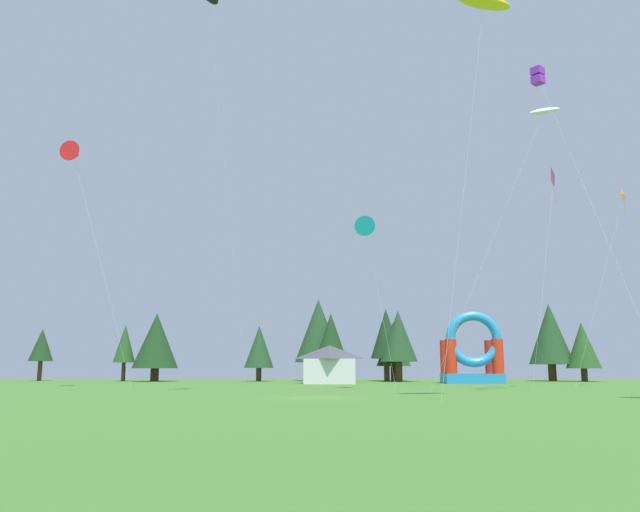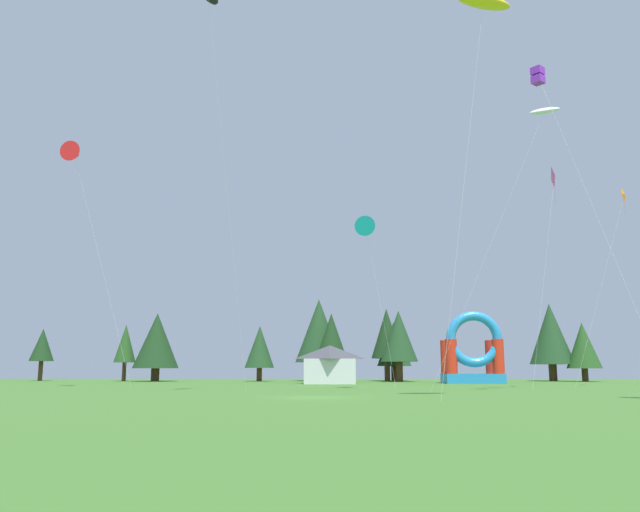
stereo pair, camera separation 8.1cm
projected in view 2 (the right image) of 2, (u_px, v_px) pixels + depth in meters
ground_plane at (316, 398)px, 36.37m from camera, size 120.00×120.00×0.00m
kite_white_parafoil at (545, 111)px, 48.50m from camera, size 10.33×1.06×21.34m
kite_red_delta at (74, 154)px, 55.69m from camera, size 7.11×1.76×20.93m
kite_teal_delta at (366, 228)px, 51.52m from camera, size 3.09×1.76×13.59m
kite_purple_box at (538, 76)px, 44.99m from camera, size 5.23×5.74×22.50m
kite_orange_diamond at (624, 198)px, 58.13m from camera, size 6.19×1.00×17.55m
kite_pink_diamond at (555, 179)px, 52.48m from camera, size 3.81×3.09×17.67m
kite_yellow_parafoil at (483, 2)px, 36.70m from camera, size 5.11×2.18×22.84m
inflatable_orange_dome at (473, 357)px, 68.41m from camera, size 6.14×4.39×7.58m
festival_tent at (330, 364)px, 66.79m from camera, size 5.27×3.86×3.96m
tree_row_1 at (42, 345)px, 81.60m from camera, size 2.99×2.99×6.56m
tree_row_2 at (125, 344)px, 79.90m from camera, size 2.68×2.68×6.98m
tree_row_3 at (157, 341)px, 79.24m from camera, size 5.60×5.60×8.33m
tree_row_4 at (260, 347)px, 79.13m from camera, size 3.64×3.64×6.77m
tree_row_5 at (319, 331)px, 81.70m from camera, size 5.97×5.97×10.32m
tree_row_6 at (331, 340)px, 78.54m from camera, size 4.44×4.44×8.25m
tree_row_7 at (387, 334)px, 80.95m from camera, size 3.94×3.94×9.04m
tree_row_8 at (394, 344)px, 82.23m from camera, size 4.40×4.40×7.45m
tree_row_9 at (399, 336)px, 76.70m from camera, size 4.46×4.46×8.44m
tree_row_10 at (551, 334)px, 80.22m from camera, size 5.44×5.44×9.62m
tree_row_11 at (583, 346)px, 77.85m from camera, size 4.10×4.10×7.10m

